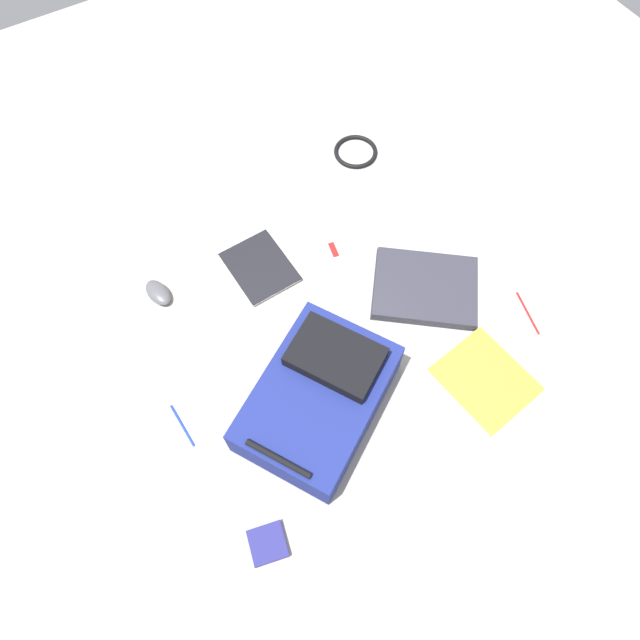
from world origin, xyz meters
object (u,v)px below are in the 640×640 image
at_px(backpack, 319,396).
at_px(usb_stick, 334,249).
at_px(laptop, 425,288).
at_px(computer_mouse, 158,293).
at_px(book_manual, 485,380).
at_px(book_comic, 260,267).
at_px(cable_coil, 356,152).
at_px(pen_black, 528,313).
at_px(pen_blue, 182,425).
at_px(earbud_pouch, 268,544).

distance_m(backpack, usb_stick, 0.52).
distance_m(laptop, computer_mouse, 0.81).
distance_m(book_manual, book_comic, 0.75).
height_order(book_manual, cable_coil, book_manual).
relative_size(laptop, pen_black, 2.68).
bearing_deg(usb_stick, laptop, -58.99).
bearing_deg(cable_coil, pen_blue, -147.74).
height_order(book_comic, pen_blue, book_comic).
bearing_deg(book_manual, cable_coil, 80.78).
xyz_separation_m(computer_mouse, pen_black, (0.93, -0.63, -0.01)).
bearing_deg(pen_black, cable_coil, 97.24).
distance_m(backpack, pen_black, 0.70).
xyz_separation_m(backpack, book_manual, (0.44, -0.18, -0.06)).
distance_m(computer_mouse, pen_blue, 0.43).
bearing_deg(book_comic, backpack, -98.14).
relative_size(backpack, cable_coil, 3.45).
bearing_deg(book_comic, earbud_pouch, -116.65).
relative_size(book_manual, usb_stick, 5.16).
relative_size(book_manual, pen_black, 1.85).
bearing_deg(computer_mouse, pen_blue, -115.11).
xyz_separation_m(cable_coil, pen_blue, (-0.94, -0.59, -0.00)).
bearing_deg(book_manual, book_comic, 119.28).
bearing_deg(pen_blue, book_manual, -22.11).
height_order(pen_black, pen_blue, same).
relative_size(backpack, book_manual, 1.91).
height_order(book_manual, computer_mouse, computer_mouse).
relative_size(pen_blue, earbud_pouch, 1.55).
height_order(computer_mouse, usb_stick, computer_mouse).
bearing_deg(computer_mouse, earbud_pouch, -103.95).
height_order(cable_coil, earbud_pouch, earbud_pouch).
xyz_separation_m(laptop, computer_mouse, (-0.71, 0.40, 0.00)).
relative_size(backpack, usb_stick, 9.87).
relative_size(laptop, book_comic, 1.76).
height_order(computer_mouse, cable_coil, computer_mouse).
distance_m(backpack, pen_blue, 0.38).
xyz_separation_m(book_comic, pen_blue, (-0.42, -0.34, -0.01)).
xyz_separation_m(book_manual, pen_black, (0.25, 0.11, -0.01)).
xyz_separation_m(book_manual, computer_mouse, (-0.68, 0.73, 0.01)).
bearing_deg(cable_coil, laptop, -101.52).
bearing_deg(usb_stick, pen_blue, -156.82).
relative_size(book_comic, usb_stick, 4.24).
xyz_separation_m(book_comic, earbud_pouch, (-0.36, -0.72, 0.00)).
bearing_deg(earbud_pouch, book_comic, 63.35).
height_order(pen_blue, usb_stick, same).
relative_size(book_comic, computer_mouse, 2.18).
xyz_separation_m(backpack, book_comic, (0.07, 0.48, -0.06)).
bearing_deg(cable_coil, book_manual, -99.22).
bearing_deg(backpack, pen_black, -6.24).
height_order(book_manual, pen_black, book_manual).
bearing_deg(backpack, laptop, 17.75).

